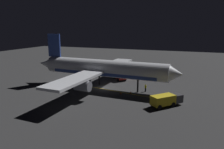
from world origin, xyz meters
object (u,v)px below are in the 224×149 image
at_px(catering_truck, 119,75).
at_px(traffic_cone_near_left, 131,92).
at_px(airliner, 102,69).
at_px(ground_crew_worker, 146,88).
at_px(traffic_cone_near_right, 121,93).
at_px(baggage_truck, 166,100).

distance_m(catering_truck, traffic_cone_near_left, 13.31).
bearing_deg(airliner, ground_crew_worker, 94.70).
bearing_deg(ground_crew_worker, airliner, -85.30).
relative_size(catering_truck, traffic_cone_near_right, 11.00).
bearing_deg(baggage_truck, catering_truck, -137.26).
height_order(airliner, catering_truck, airliner).
bearing_deg(ground_crew_worker, traffic_cone_near_left, -45.35).
xyz_separation_m(baggage_truck, traffic_cone_near_left, (-5.00, -8.21, -0.91)).
bearing_deg(traffic_cone_near_left, catering_truck, -148.73).
bearing_deg(baggage_truck, traffic_cone_near_left, -121.34).
bearing_deg(baggage_truck, ground_crew_worker, -143.96).
xyz_separation_m(baggage_truck, traffic_cone_near_right, (-3.72, -10.06, -0.91)).
bearing_deg(traffic_cone_near_left, airliner, -102.88).
distance_m(airliner, baggage_truck, 17.69).
bearing_deg(ground_crew_worker, traffic_cone_near_right, -49.04).
distance_m(ground_crew_worker, traffic_cone_near_right, 6.00).
relative_size(airliner, catering_truck, 6.13).
bearing_deg(traffic_cone_near_right, catering_truck, -158.22).
distance_m(catering_truck, ground_crew_worker, 12.93).
height_order(airliner, baggage_truck, airliner).
bearing_deg(baggage_truck, traffic_cone_near_right, -110.30).
height_order(baggage_truck, catering_truck, catering_truck).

